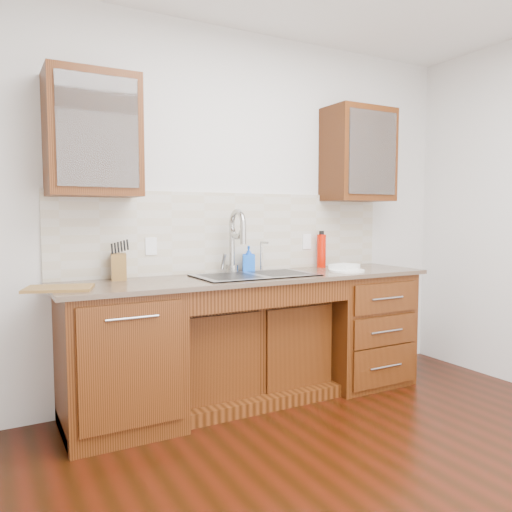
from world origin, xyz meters
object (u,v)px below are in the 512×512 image
soap_bottle (249,259)px  water_bottle (321,251)px  knife_block (119,267)px  cutting_board (59,288)px  plate (347,270)px

soap_bottle → water_bottle: size_ratio=0.74×
water_bottle → knife_block: water_bottle is taller
soap_bottle → cutting_board: 1.39m
plate → cutting_board: cutting_board is taller
knife_block → cutting_board: bearing=-132.5°
soap_bottle → knife_block: size_ratio=1.14×
water_bottle → cutting_board: water_bottle is taller
cutting_board → knife_block: bearing=35.1°
water_bottle → knife_block: bearing=-179.8°
water_bottle → cutting_board: (-2.05, -0.29, -0.13)m
water_bottle → cutting_board: bearing=-171.9°
water_bottle → plate: (-0.01, -0.34, -0.13)m
plate → cutting_board: (-2.04, 0.05, 0.00)m
soap_bottle → cutting_board: soap_bottle is taller
plate → cutting_board: size_ratio=0.73×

